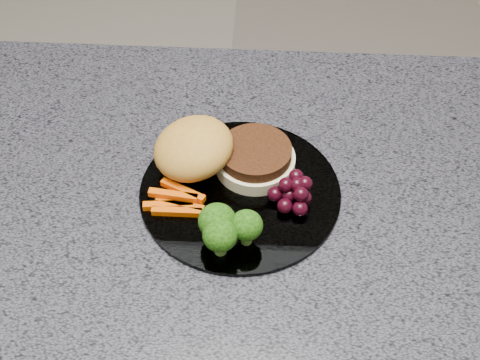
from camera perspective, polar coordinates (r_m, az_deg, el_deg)
name	(u,v)px	position (r m, az deg, el deg)	size (l,w,h in m)	color
island_cabinet	(177,356)	(1.27, -5.37, -14.70)	(1.20, 0.60, 0.86)	brown
countertop	(154,196)	(0.90, -7.37, -1.35)	(1.20, 0.60, 0.04)	#46454E
plate	(240,192)	(0.86, 0.00, -1.02)	(0.26, 0.26, 0.01)	white
burger	(216,154)	(0.87, -2.10, 2.22)	(0.21, 0.13, 0.06)	beige
carrot_sticks	(177,201)	(0.85, -5.41, -1.77)	(0.08, 0.05, 0.02)	#D74F03
broccoli	(226,227)	(0.78, -1.20, -4.05)	(0.08, 0.06, 0.05)	#507E2E
grape_bunch	(294,191)	(0.84, 4.60, -0.98)	(0.06, 0.06, 0.03)	black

